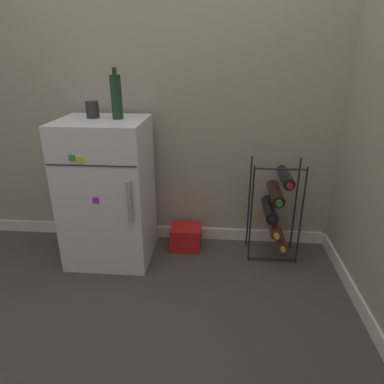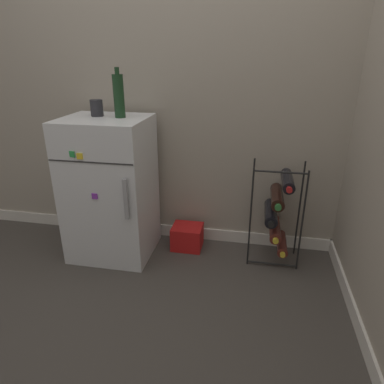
{
  "view_description": "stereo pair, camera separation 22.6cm",
  "coord_description": "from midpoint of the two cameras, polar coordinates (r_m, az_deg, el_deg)",
  "views": [
    {
      "loc": [
        0.21,
        -1.75,
        1.33
      ],
      "look_at": [
        0.04,
        0.34,
        0.48
      ],
      "focal_mm": 32.0,
      "sensor_mm": 36.0,
      "label": 1
    },
    {
      "loc": [
        0.44,
        -1.72,
        1.33
      ],
      "look_at": [
        0.04,
        0.34,
        0.48
      ],
      "focal_mm": 32.0,
      "sensor_mm": 36.0,
      "label": 2
    }
  ],
  "objects": [
    {
      "name": "fridge_top_cup",
      "position": [
        2.29,
        -19.09,
        12.83
      ],
      "size": [
        0.08,
        0.08,
        0.1
      ],
      "color": "#28282D",
      "rests_on": "mini_fridge"
    },
    {
      "name": "wine_rack",
      "position": [
        2.35,
        11.17,
        -2.63
      ],
      "size": [
        0.33,
        0.33,
        0.69
      ],
      "color": "black",
      "rests_on": "ground_plane"
    },
    {
      "name": "soda_box",
      "position": [
        2.52,
        -3.62,
        -7.57
      ],
      "size": [
        0.22,
        0.19,
        0.17
      ],
      "color": "red",
      "rests_on": "ground_plane"
    },
    {
      "name": "wall_back",
      "position": [
        2.36,
        -3.41,
        19.9
      ],
      "size": [
        7.04,
        0.07,
        2.5
      ],
      "color": "#9E9384",
      "rests_on": "ground_plane"
    },
    {
      "name": "fridge_top_bottle",
      "position": [
        2.2,
        -15.51,
        15.06
      ],
      "size": [
        0.07,
        0.07,
        0.3
      ],
      "color": "#19381E",
      "rests_on": "mini_fridge"
    },
    {
      "name": "ground_plane",
      "position": [
        2.21,
        -4.87,
        -14.96
      ],
      "size": [
        14.0,
        14.0,
        0.0
      ],
      "primitive_type": "plane",
      "color": "#423D38"
    },
    {
      "name": "mini_fridge",
      "position": [
        2.35,
        -16.52,
        -0.09
      ],
      "size": [
        0.54,
        0.5,
        0.96
      ],
      "color": "silver",
      "rests_on": "ground_plane"
    }
  ]
}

